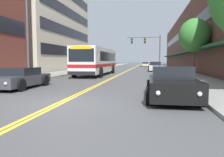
{
  "coord_description": "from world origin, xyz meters",
  "views": [
    {
      "loc": [
        3.44,
        -8.02,
        1.68
      ],
      "look_at": [
        -1.47,
        20.58,
        -0.77
      ],
      "focal_mm": 35.0,
      "sensor_mm": 36.0,
      "label": 1
    }
  ],
  "objects_px": {
    "car_navy_parked_left_mid": "(106,66)",
    "car_silver_parked_right_mid": "(155,67)",
    "car_dark_grey_parked_left_near": "(20,78)",
    "traffic_signal_mast": "(148,45)",
    "city_bus": "(97,60)",
    "street_lamp_left_near": "(31,17)",
    "fire_hydrant": "(190,78)",
    "car_black_parked_right_foreground": "(171,84)",
    "car_champagne_moving_lead": "(145,64)",
    "street_tree_right_mid": "(194,35)"
  },
  "relations": [
    {
      "from": "street_tree_right_mid",
      "to": "car_navy_parked_left_mid",
      "type": "bearing_deg",
      "value": 128.63
    },
    {
      "from": "city_bus",
      "to": "traffic_signal_mast",
      "type": "relative_size",
      "value": 1.91
    },
    {
      "from": "car_dark_grey_parked_left_near",
      "to": "fire_hydrant",
      "type": "xyz_separation_m",
      "value": [
        10.22,
        2.2,
        -0.0
      ]
    },
    {
      "from": "city_bus",
      "to": "street_lamp_left_near",
      "type": "height_order",
      "value": "street_lamp_left_near"
    },
    {
      "from": "city_bus",
      "to": "car_silver_parked_right_mid",
      "type": "bearing_deg",
      "value": 54.75
    },
    {
      "from": "car_black_parked_right_foreground",
      "to": "city_bus",
      "type": "bearing_deg",
      "value": 115.12
    },
    {
      "from": "car_black_parked_right_foreground",
      "to": "street_lamp_left_near",
      "type": "distance_m",
      "value": 11.39
    },
    {
      "from": "car_silver_parked_right_mid",
      "to": "fire_hydrant",
      "type": "xyz_separation_m",
      "value": [
        1.64,
        -19.83,
        -0.08
      ]
    },
    {
      "from": "city_bus",
      "to": "fire_hydrant",
      "type": "height_order",
      "value": "city_bus"
    },
    {
      "from": "city_bus",
      "to": "fire_hydrant",
      "type": "xyz_separation_m",
      "value": [
        8.45,
        -10.19,
        -1.1
      ]
    },
    {
      "from": "street_lamp_left_near",
      "to": "car_black_parked_right_foreground",
      "type": "bearing_deg",
      "value": -28.22
    },
    {
      "from": "car_navy_parked_left_mid",
      "to": "car_silver_parked_right_mid",
      "type": "distance_m",
      "value": 9.78
    },
    {
      "from": "city_bus",
      "to": "street_tree_right_mid",
      "type": "height_order",
      "value": "street_tree_right_mid"
    },
    {
      "from": "fire_hydrant",
      "to": "traffic_signal_mast",
      "type": "bearing_deg",
      "value": 96.33
    },
    {
      "from": "car_navy_parked_left_mid",
      "to": "car_champagne_moving_lead",
      "type": "xyz_separation_m",
      "value": [
        6.67,
        18.73,
        0.01
      ]
    },
    {
      "from": "city_bus",
      "to": "fire_hydrant",
      "type": "distance_m",
      "value": 13.28
    },
    {
      "from": "car_black_parked_right_foreground",
      "to": "fire_hydrant",
      "type": "bearing_deg",
      "value": 71.0
    },
    {
      "from": "car_black_parked_right_foreground",
      "to": "street_tree_right_mid",
      "type": "distance_m",
      "value": 14.64
    },
    {
      "from": "car_dark_grey_parked_left_near",
      "to": "traffic_signal_mast",
      "type": "relative_size",
      "value": 0.75
    },
    {
      "from": "traffic_signal_mast",
      "to": "city_bus",
      "type": "bearing_deg",
      "value": -110.65
    },
    {
      "from": "street_lamp_left_near",
      "to": "fire_hydrant",
      "type": "bearing_deg",
      "value": -2.67
    },
    {
      "from": "car_silver_parked_right_mid",
      "to": "street_lamp_left_near",
      "type": "bearing_deg",
      "value": -115.62
    },
    {
      "from": "street_tree_right_mid",
      "to": "city_bus",
      "type": "bearing_deg",
      "value": 174.88
    },
    {
      "from": "city_bus",
      "to": "traffic_signal_mast",
      "type": "height_order",
      "value": "traffic_signal_mast"
    },
    {
      "from": "city_bus",
      "to": "car_black_parked_right_foreground",
      "type": "height_order",
      "value": "city_bus"
    },
    {
      "from": "car_dark_grey_parked_left_near",
      "to": "traffic_signal_mast",
      "type": "xyz_separation_m",
      "value": [
        7.42,
        27.4,
        3.74
      ]
    },
    {
      "from": "city_bus",
      "to": "car_dark_grey_parked_left_near",
      "type": "height_order",
      "value": "city_bus"
    },
    {
      "from": "city_bus",
      "to": "street_tree_right_mid",
      "type": "distance_m",
      "value": 10.74
    },
    {
      "from": "fire_hydrant",
      "to": "street_lamp_left_near",
      "type": "bearing_deg",
      "value": 177.33
    },
    {
      "from": "car_dark_grey_parked_left_near",
      "to": "fire_hydrant",
      "type": "bearing_deg",
      "value": 12.17
    },
    {
      "from": "car_silver_parked_right_mid",
      "to": "traffic_signal_mast",
      "type": "distance_m",
      "value": 6.59
    },
    {
      "from": "car_silver_parked_right_mid",
      "to": "street_tree_right_mid",
      "type": "distance_m",
      "value": 11.7
    },
    {
      "from": "fire_hydrant",
      "to": "street_tree_right_mid",
      "type": "bearing_deg",
      "value": 78.1
    },
    {
      "from": "street_tree_right_mid",
      "to": "car_dark_grey_parked_left_near",
      "type": "bearing_deg",
      "value": -136.7
    },
    {
      "from": "street_lamp_left_near",
      "to": "fire_hydrant",
      "type": "xyz_separation_m",
      "value": [
        10.9,
        -0.51,
        -4.21
      ]
    },
    {
      "from": "car_dark_grey_parked_left_near",
      "to": "car_black_parked_right_foreground",
      "type": "bearing_deg",
      "value": -14.9
    },
    {
      "from": "car_black_parked_right_foreground",
      "to": "car_champagne_moving_lead",
      "type": "bearing_deg",
      "value": 92.41
    },
    {
      "from": "fire_hydrant",
      "to": "car_black_parked_right_foreground",
      "type": "bearing_deg",
      "value": -109.0
    },
    {
      "from": "car_navy_parked_left_mid",
      "to": "street_tree_right_mid",
      "type": "xyz_separation_m",
      "value": [
        12.18,
        -15.24,
        3.62
      ]
    },
    {
      "from": "car_silver_parked_right_mid",
      "to": "street_lamp_left_near",
      "type": "distance_m",
      "value": 21.82
    },
    {
      "from": "city_bus",
      "to": "street_lamp_left_near",
      "type": "xyz_separation_m",
      "value": [
        -2.45,
        -9.69,
        3.11
      ]
    },
    {
      "from": "car_navy_parked_left_mid",
      "to": "car_silver_parked_right_mid",
      "type": "height_order",
      "value": "car_silver_parked_right_mid"
    },
    {
      "from": "street_lamp_left_near",
      "to": "street_tree_right_mid",
      "type": "bearing_deg",
      "value": 34.26
    },
    {
      "from": "city_bus",
      "to": "car_navy_parked_left_mid",
      "type": "distance_m",
      "value": 14.47
    },
    {
      "from": "street_lamp_left_near",
      "to": "street_tree_right_mid",
      "type": "xyz_separation_m",
      "value": [
        12.85,
        8.75,
        -0.61
      ]
    },
    {
      "from": "car_dark_grey_parked_left_near",
      "to": "traffic_signal_mast",
      "type": "bearing_deg",
      "value": 74.84
    },
    {
      "from": "car_dark_grey_parked_left_near",
      "to": "car_black_parked_right_foreground",
      "type": "relative_size",
      "value": 0.95
    },
    {
      "from": "street_lamp_left_near",
      "to": "car_silver_parked_right_mid",
      "type": "bearing_deg",
      "value": 64.38
    },
    {
      "from": "city_bus",
      "to": "car_navy_parked_left_mid",
      "type": "height_order",
      "value": "city_bus"
    },
    {
      "from": "car_black_parked_right_foreground",
      "to": "traffic_signal_mast",
      "type": "xyz_separation_m",
      "value": [
        -1.24,
        29.7,
        3.66
      ]
    }
  ]
}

